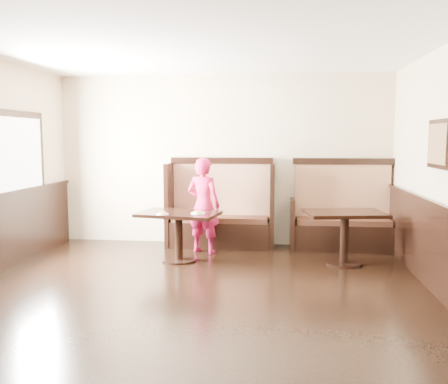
% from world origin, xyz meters
% --- Properties ---
extents(ground, '(7.00, 7.00, 0.00)m').
position_xyz_m(ground, '(0.00, 0.00, 0.00)').
color(ground, black).
rests_on(ground, ground).
extents(room_shell, '(7.00, 7.00, 7.00)m').
position_xyz_m(room_shell, '(-0.30, 0.28, 0.67)').
color(room_shell, beige).
rests_on(room_shell, ground).
extents(booth_main, '(1.75, 0.72, 1.45)m').
position_xyz_m(booth_main, '(0.00, 3.30, 0.53)').
color(booth_main, black).
rests_on(booth_main, ground).
extents(booth_neighbor, '(1.65, 0.72, 1.45)m').
position_xyz_m(booth_neighbor, '(1.95, 3.29, 0.48)').
color(booth_neighbor, black).
rests_on(booth_neighbor, ground).
extents(table_main, '(1.22, 0.88, 0.71)m').
position_xyz_m(table_main, '(-0.48, 2.24, 0.55)').
color(table_main, black).
rests_on(table_main, ground).
extents(table_neighbor, '(1.18, 0.89, 0.75)m').
position_xyz_m(table_neighbor, '(1.86, 2.35, 0.56)').
color(table_neighbor, black).
rests_on(table_neighbor, ground).
extents(child, '(0.62, 0.50, 1.47)m').
position_xyz_m(child, '(-0.21, 2.80, 0.74)').
color(child, '#B81344').
rests_on(child, ground).
extents(pizza_plate_left, '(0.17, 0.17, 0.03)m').
position_xyz_m(pizza_plate_left, '(-0.66, 2.02, 0.72)').
color(pizza_plate_left, white).
rests_on(pizza_plate_left, table_main).
extents(pizza_plate_right, '(0.20, 0.20, 0.04)m').
position_xyz_m(pizza_plate_right, '(-0.18, 2.17, 0.73)').
color(pizza_plate_right, white).
rests_on(pizza_plate_right, table_main).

